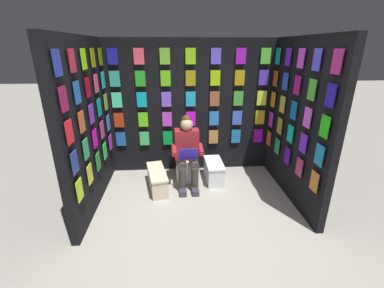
{
  "coord_description": "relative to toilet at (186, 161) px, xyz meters",
  "views": [
    {
      "loc": [
        0.3,
        2.54,
        2.23
      ],
      "look_at": [
        0.04,
        -1.1,
        0.85
      ],
      "focal_mm": 24.11,
      "sensor_mm": 36.0,
      "label": 1
    }
  ],
  "objects": [
    {
      "name": "comic_longbox_far",
      "position": [
        0.51,
        0.36,
        -0.16
      ],
      "size": [
        0.41,
        0.81,
        0.33
      ],
      "rotation": [
        0.0,
        0.0,
        0.19
      ],
      "color": "beige",
      "rests_on": "ground"
    },
    {
      "name": "toilet",
      "position": [
        0.0,
        0.0,
        0.0
      ],
      "size": [
        0.41,
        0.56,
        0.77
      ],
      "rotation": [
        0.0,
        0.0,
        0.02
      ],
      "color": "white",
      "rests_on": "ground"
    },
    {
      "name": "ground_plane",
      "position": [
        -0.1,
        1.64,
        -0.33
      ],
      "size": [
        30.0,
        30.0,
        0.0
      ],
      "primitive_type": "plane",
      "color": "#9E998E"
    },
    {
      "name": "comic_longbox_near",
      "position": [
        -0.48,
        0.15,
        -0.15
      ],
      "size": [
        0.3,
        0.63,
        0.35
      ],
      "rotation": [
        0.0,
        0.0,
        0.02
      ],
      "color": "silver",
      "rests_on": "ground"
    },
    {
      "name": "person_reading",
      "position": [
        -0.0,
        0.23,
        0.27
      ],
      "size": [
        0.53,
        0.69,
        1.19
      ],
      "rotation": [
        0.0,
        0.0,
        0.02
      ],
      "color": "maroon",
      "rests_on": "ground"
    },
    {
      "name": "display_wall_back",
      "position": [
        -0.1,
        -0.41,
        0.87
      ],
      "size": [
        3.03,
        0.14,
        2.38
      ],
      "color": "black",
      "rests_on": "ground"
    },
    {
      "name": "display_wall_right",
      "position": [
        1.41,
        0.64,
        0.87
      ],
      "size": [
        0.14,
        2.0,
        2.38
      ],
      "color": "black",
      "rests_on": "ground"
    },
    {
      "name": "display_wall_left",
      "position": [
        -1.61,
        0.64,
        0.87
      ],
      "size": [
        0.14,
        2.0,
        2.38
      ],
      "color": "black",
      "rests_on": "ground"
    }
  ]
}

